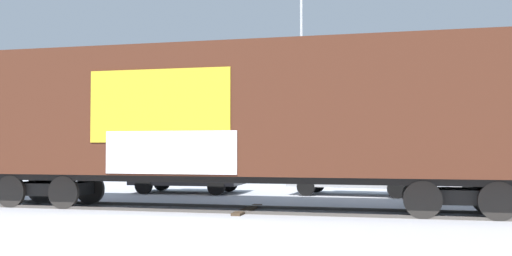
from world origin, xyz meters
The scene contains 8 objects.
ground_plane centered at (0.00, 0.00, 0.00)m, with size 260.00×260.00×0.00m, color #B2B5BC.
track centered at (-1.99, 0.11, 0.04)m, with size 59.97×5.44×0.08m.
freight_car centered at (-0.29, 0.00, 2.63)m, with size 17.61×3.92×4.66m.
flagpole centered at (0.53, 11.16, 6.37)m, with size 0.59×1.59×10.09m.
hillside centered at (0.03, 57.78, 4.54)m, with size 153.58×33.77×12.43m.
parked_car_black centered at (-3.44, 5.77, 0.85)m, with size 4.20×2.16×1.69m.
parked_car_silver centered at (2.84, 5.74, 0.83)m, with size 4.86×2.46×1.65m.
parked_car_white centered at (8.33, 6.12, 0.87)m, with size 4.62×2.09×1.75m.
Camera 1 is at (2.87, -15.30, 1.70)m, focal length 40.11 mm.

